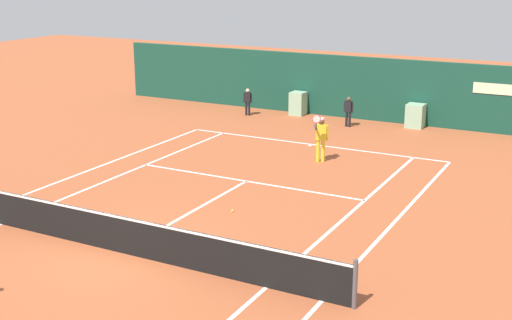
{
  "coord_description": "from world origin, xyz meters",
  "views": [
    {
      "loc": [
        10.07,
        -11.91,
        6.69
      ],
      "look_at": [
        0.42,
        6.27,
        0.8
      ],
      "focal_mm": 47.78,
      "sensor_mm": 36.0,
      "label": 1
    }
  ],
  "objects_px": {
    "player_on_baseline": "(321,135)",
    "ball_kid_right_post": "(248,100)",
    "ball_kid_centre_post": "(348,110)",
    "tennis_ball_mid_court": "(233,211)"
  },
  "relations": [
    {
      "from": "player_on_baseline",
      "to": "ball_kid_right_post",
      "type": "xyz_separation_m",
      "value": [
        -5.99,
        5.63,
        -0.24
      ]
    },
    {
      "from": "player_on_baseline",
      "to": "ball_kid_right_post",
      "type": "bearing_deg",
      "value": -71.47
    },
    {
      "from": "ball_kid_centre_post",
      "to": "tennis_ball_mid_court",
      "type": "bearing_deg",
      "value": 99.26
    },
    {
      "from": "ball_kid_centre_post",
      "to": "player_on_baseline",
      "type": "bearing_deg",
      "value": 105.65
    },
    {
      "from": "player_on_baseline",
      "to": "tennis_ball_mid_court",
      "type": "bearing_deg",
      "value": 59.86
    },
    {
      "from": "player_on_baseline",
      "to": "tennis_ball_mid_court",
      "type": "height_order",
      "value": "player_on_baseline"
    },
    {
      "from": "tennis_ball_mid_court",
      "to": "player_on_baseline",
      "type": "bearing_deg",
      "value": 88.13
    },
    {
      "from": "tennis_ball_mid_court",
      "to": "ball_kid_centre_post",
      "type": "bearing_deg",
      "value": 94.34
    },
    {
      "from": "ball_kid_right_post",
      "to": "tennis_ball_mid_court",
      "type": "xyz_separation_m",
      "value": [
        5.8,
        -11.52,
        -0.68
      ]
    },
    {
      "from": "ball_kid_right_post",
      "to": "ball_kid_centre_post",
      "type": "bearing_deg",
      "value": 170.24
    }
  ]
}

